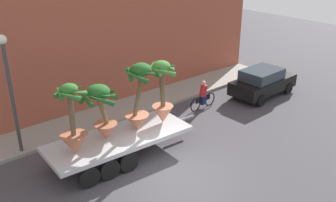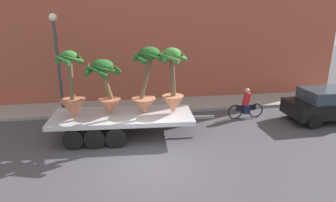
# 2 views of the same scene
# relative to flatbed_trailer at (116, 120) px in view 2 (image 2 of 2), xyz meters

# --- Properties ---
(ground_plane) EXTENTS (60.00, 60.00, 0.00)m
(ground_plane) POSITION_rel_flatbed_trailer_xyz_m (1.17, -2.46, -0.76)
(ground_plane) COLOR #423F44
(sidewalk) EXTENTS (24.00, 2.20, 0.15)m
(sidewalk) POSITION_rel_flatbed_trailer_xyz_m (1.17, 3.64, -0.68)
(sidewalk) COLOR gray
(sidewalk) RESTS_ON ground
(building_facade) EXTENTS (24.00, 1.20, 9.30)m
(building_facade) POSITION_rel_flatbed_trailer_xyz_m (1.17, 5.34, 3.89)
(building_facade) COLOR #9E4C38
(building_facade) RESTS_ON ground
(flatbed_trailer) EXTENTS (6.84, 2.53, 0.98)m
(flatbed_trailer) POSITION_rel_flatbed_trailer_xyz_m (0.00, 0.00, 0.00)
(flatbed_trailer) COLOR #B7BABF
(flatbed_trailer) RESTS_ON ground
(potted_palm_rear) EXTENTS (1.23, 1.25, 2.70)m
(potted_palm_rear) POSITION_rel_flatbed_trailer_xyz_m (-1.64, -0.08, 1.26)
(potted_palm_rear) COLOR #B26647
(potted_palm_rear) RESTS_ON flatbed_trailer
(potted_palm_middle) EXTENTS (1.57, 1.53, 2.77)m
(potted_palm_middle) POSITION_rel_flatbed_trailer_xyz_m (1.30, -0.01, 1.57)
(potted_palm_middle) COLOR #C17251
(potted_palm_middle) RESTS_ON flatbed_trailer
(potted_palm_front) EXTENTS (1.47, 1.57, 2.30)m
(potted_palm_front) POSITION_rel_flatbed_trailer_xyz_m (-0.34, 0.10, 1.46)
(potted_palm_front) COLOR #B26647
(potted_palm_front) RESTS_ON flatbed_trailer
(potted_palm_extra) EXTENTS (1.32, 1.43, 2.74)m
(potted_palm_extra) POSITION_rel_flatbed_trailer_xyz_m (2.34, -0.20, 1.50)
(potted_palm_extra) COLOR #C17251
(potted_palm_extra) RESTS_ON flatbed_trailer
(cyclist) EXTENTS (1.84, 0.36, 1.54)m
(cyclist) POSITION_rel_flatbed_trailer_xyz_m (6.26, 1.28, -0.09)
(cyclist) COLOR black
(cyclist) RESTS_ON ground
(parked_car) EXTENTS (4.10, 1.94, 1.58)m
(parked_car) POSITION_rel_flatbed_trailer_xyz_m (9.98, 0.35, 0.07)
(parked_car) COLOR black
(parked_car) RESTS_ON ground
(street_lamp) EXTENTS (0.36, 0.36, 4.83)m
(street_lamp) POSITION_rel_flatbed_trailer_xyz_m (-2.67, 2.84, 2.47)
(street_lamp) COLOR #383D42
(street_lamp) RESTS_ON sidewalk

